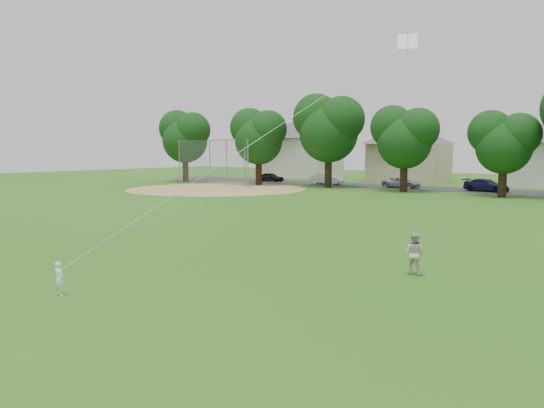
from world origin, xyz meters
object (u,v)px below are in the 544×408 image
Objects in this scene: toddler at (59,279)px; kite at (249,145)px; older_boy at (414,253)px; baseball_backstop at (223,163)px.

toddler is 0.07× the size of kite.
older_boy is at bearing 44.92° from kite.
older_boy is at bearing -39.10° from baseball_backstop.
kite is (-3.71, -3.70, 3.40)m from older_boy.
kite is 1.12× the size of baseball_backstop.
baseball_backstop reaches higher than older_boy.
toddler is 0.70× the size of older_boy.
baseball_backstop is at bearing -39.08° from older_boy.
baseball_backstop is (-33.93, 27.57, 1.85)m from older_boy.
kite is at bearing 44.94° from older_boy.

